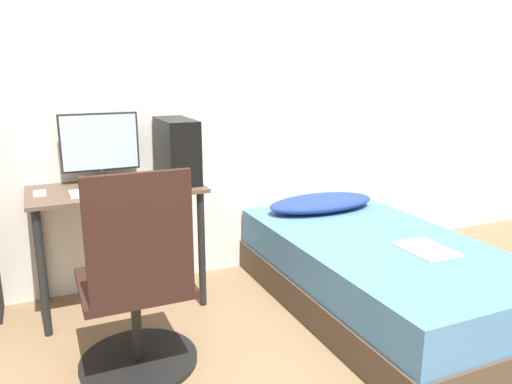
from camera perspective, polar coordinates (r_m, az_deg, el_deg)
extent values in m
cube|color=silver|center=(3.35, -11.56, 10.44)|extent=(8.00, 0.05, 2.50)
cube|color=brown|center=(3.08, -15.67, 0.30)|extent=(1.00, 0.54, 0.02)
cylinder|color=black|center=(2.96, -23.25, -8.60)|extent=(0.04, 0.04, 0.73)
cylinder|color=black|center=(3.08, -6.23, -6.57)|extent=(0.04, 0.04, 0.73)
cylinder|color=black|center=(3.37, -23.43, -5.87)|extent=(0.04, 0.04, 0.73)
cylinder|color=black|center=(3.48, -8.46, -4.20)|extent=(0.04, 0.04, 0.73)
cylinder|color=black|center=(2.71, -13.22, -18.22)|extent=(0.58, 0.58, 0.03)
cylinder|color=black|center=(2.61, -13.49, -14.33)|extent=(0.05, 0.05, 0.39)
cube|color=black|center=(2.51, -13.77, -10.02)|extent=(0.51, 0.51, 0.04)
cube|color=black|center=(2.19, -13.09, -5.13)|extent=(0.46, 0.04, 0.57)
cube|color=#4C3D2D|center=(3.23, 13.83, -11.03)|extent=(1.07, 1.92, 0.20)
cube|color=teal|center=(3.15, 14.06, -7.40)|extent=(1.04, 1.88, 0.24)
ellipsoid|color=navy|center=(3.63, 7.49, -1.23)|extent=(0.81, 0.36, 0.11)
cube|color=silver|center=(3.01, 18.88, -6.20)|extent=(0.24, 0.32, 0.01)
cylinder|color=black|center=(3.24, -17.10, 1.13)|extent=(0.15, 0.15, 0.01)
cylinder|color=black|center=(3.23, -17.16, 1.89)|extent=(0.04, 0.04, 0.08)
cube|color=black|center=(3.20, -17.43, 5.46)|extent=(0.47, 0.01, 0.35)
cube|color=#B2D1EF|center=(3.19, -17.41, 5.45)|extent=(0.44, 0.01, 0.33)
cube|color=silver|center=(2.96, -16.90, 0.08)|extent=(0.38, 0.14, 0.02)
cube|color=black|center=(3.15, -9.04, 4.74)|extent=(0.19, 0.44, 0.39)
ellipsoid|color=silver|center=(3.00, -12.35, 0.54)|extent=(0.06, 0.09, 0.02)
cube|color=#B7B7BC|center=(3.06, -23.51, -0.15)|extent=(0.07, 0.14, 0.01)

